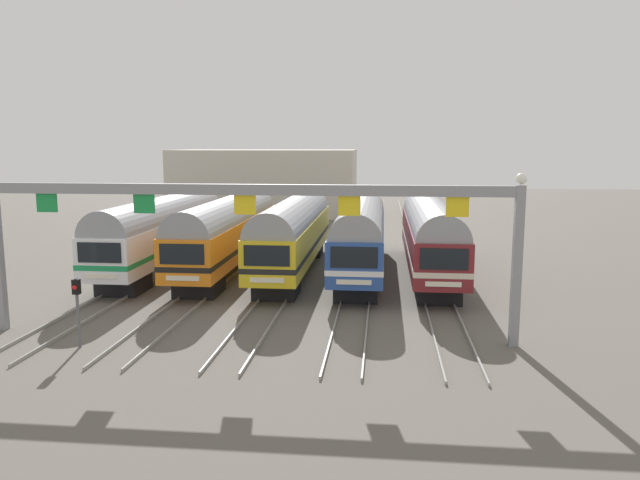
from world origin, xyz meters
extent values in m
plane|color=#5B564F|center=(0.00, 0.00, 0.00)|extent=(160.00, 160.00, 0.00)
cube|color=gray|center=(-9.27, 17.00, 0.07)|extent=(0.07, 70.00, 0.15)
cube|color=gray|center=(-7.84, 17.00, 0.07)|extent=(0.07, 70.00, 0.15)
cube|color=gray|center=(-4.99, 17.00, 0.07)|extent=(0.07, 70.00, 0.15)
cube|color=gray|center=(-3.56, 17.00, 0.07)|extent=(0.07, 70.00, 0.15)
cube|color=gray|center=(-0.72, 17.00, 0.07)|extent=(0.07, 70.00, 0.15)
cube|color=gray|center=(0.72, 17.00, 0.07)|extent=(0.07, 70.00, 0.15)
cube|color=gray|center=(3.56, 17.00, 0.07)|extent=(0.07, 70.00, 0.15)
cube|color=gray|center=(4.99, 17.00, 0.07)|extent=(0.07, 70.00, 0.15)
cube|color=gray|center=(7.84, 17.00, 0.07)|extent=(0.07, 70.00, 0.15)
cube|color=gray|center=(9.27, 17.00, 0.07)|extent=(0.07, 70.00, 0.15)
cube|color=white|center=(-8.55, 0.00, 2.23)|extent=(2.85, 18.00, 2.35)
cube|color=#198C4C|center=(-8.55, 0.00, 1.87)|extent=(2.88, 18.02, 0.28)
cylinder|color=gray|center=(-8.55, 0.00, 3.40)|extent=(2.74, 17.64, 2.74)
cube|color=black|center=(-8.55, -9.02, 2.70)|extent=(2.28, 0.06, 1.03)
cube|color=silver|center=(-8.55, -9.02, 1.47)|extent=(1.71, 0.05, 0.24)
cube|color=black|center=(-8.55, -6.30, 0.53)|extent=(2.28, 2.60, 1.05)
cube|color=black|center=(-8.55, 6.30, 0.53)|extent=(2.28, 2.60, 1.05)
cube|color=#4C4C51|center=(-8.55, 5.04, 4.95)|extent=(1.10, 1.10, 0.20)
cube|color=orange|center=(-4.28, 0.00, 2.23)|extent=(2.85, 18.00, 2.35)
cube|color=black|center=(-4.28, 0.00, 1.87)|extent=(2.88, 18.02, 0.28)
cylinder|color=gray|center=(-4.28, 0.00, 3.40)|extent=(2.74, 17.64, 2.74)
cube|color=black|center=(-4.28, -9.02, 2.70)|extent=(2.28, 0.06, 1.03)
cube|color=silver|center=(-4.28, -9.02, 1.47)|extent=(1.71, 0.05, 0.24)
cube|color=black|center=(-4.28, -6.30, 0.53)|extent=(2.28, 2.60, 1.05)
cube|color=black|center=(-4.28, 6.30, 0.53)|extent=(2.28, 2.60, 1.05)
cube|color=#4C4C51|center=(-4.28, 5.04, 4.95)|extent=(1.10, 1.10, 0.20)
cube|color=gold|center=(0.00, 0.00, 2.23)|extent=(2.85, 18.00, 2.35)
cube|color=black|center=(0.00, 0.00, 1.87)|extent=(2.88, 18.02, 0.28)
cylinder|color=gray|center=(0.00, 0.00, 3.40)|extent=(2.74, 17.64, 2.74)
cube|color=black|center=(0.00, -9.02, 2.70)|extent=(2.28, 0.06, 1.03)
cube|color=silver|center=(0.00, -9.02, 1.47)|extent=(1.71, 0.05, 0.24)
cube|color=black|center=(0.00, -6.30, 0.53)|extent=(2.28, 2.60, 1.05)
cube|color=black|center=(0.00, 6.30, 0.53)|extent=(2.28, 2.60, 1.05)
cube|color=#4C4C51|center=(0.00, 5.04, 4.95)|extent=(1.10, 1.10, 0.20)
cube|color=#284C9E|center=(4.28, 0.00, 2.23)|extent=(2.85, 18.00, 2.35)
cube|color=white|center=(4.28, 0.00, 1.87)|extent=(2.88, 18.02, 0.28)
cylinder|color=gray|center=(4.28, 0.00, 3.40)|extent=(2.74, 17.64, 2.74)
cube|color=black|center=(4.28, -9.02, 2.70)|extent=(2.28, 0.06, 1.03)
cube|color=silver|center=(4.28, -9.02, 1.47)|extent=(1.71, 0.05, 0.24)
cube|color=black|center=(4.28, -6.30, 0.53)|extent=(2.28, 2.60, 1.05)
cube|color=black|center=(4.28, 6.30, 0.53)|extent=(2.28, 2.60, 1.05)
cube|color=#4C4C51|center=(4.28, 5.04, 4.95)|extent=(1.10, 1.10, 0.20)
cube|color=maroon|center=(8.55, 0.00, 2.23)|extent=(2.85, 18.00, 2.35)
cube|color=beige|center=(8.55, 0.00, 1.87)|extent=(2.88, 18.02, 0.28)
cylinder|color=gray|center=(8.55, 0.00, 3.40)|extent=(2.74, 17.64, 2.74)
cube|color=black|center=(8.55, -9.02, 2.70)|extent=(2.28, 0.06, 1.03)
cube|color=silver|center=(8.55, -9.02, 1.47)|extent=(1.71, 0.05, 0.24)
cube|color=black|center=(8.55, -6.30, 0.53)|extent=(2.28, 2.60, 1.05)
cube|color=black|center=(8.55, 6.30, 0.53)|extent=(2.28, 2.60, 1.05)
cube|color=#4C4C51|center=(8.55, 5.04, 4.95)|extent=(1.10, 1.10, 0.20)
cube|color=gray|center=(10.95, -13.50, 3.25)|extent=(0.36, 0.36, 6.50)
cube|color=gray|center=(0.00, -13.50, 6.25)|extent=(21.91, 0.32, 0.44)
cube|color=#198C3F|center=(-8.55, -13.50, 5.63)|extent=(0.90, 0.08, 0.80)
cube|color=#198C3F|center=(-4.28, -13.50, 5.63)|extent=(0.90, 0.08, 0.80)
cube|color=yellow|center=(0.00, -13.50, 5.63)|extent=(0.90, 0.08, 0.80)
cube|color=yellow|center=(4.28, -13.50, 5.63)|extent=(0.90, 0.08, 0.80)
cube|color=yellow|center=(8.55, -13.50, 5.63)|extent=(0.90, 0.08, 0.80)
sphere|color=white|center=(10.95, -13.50, 6.75)|extent=(0.44, 0.44, 0.44)
cylinder|color=#59595E|center=(-6.42, -15.48, 1.42)|extent=(0.12, 0.12, 2.85)
cube|color=black|center=(-6.42, -15.48, 2.50)|extent=(0.28, 0.24, 0.60)
sphere|color=red|center=(-6.42, -15.62, 2.50)|extent=(0.18, 0.18, 0.18)
cube|color=beige|center=(-8.16, 32.74, 3.76)|extent=(20.95, 10.00, 7.53)
camera|label=1|loc=(5.63, -37.94, 8.03)|focal=34.28mm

